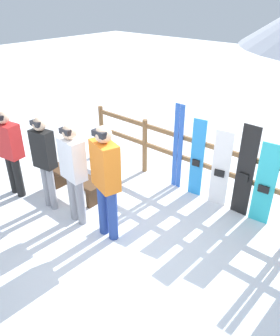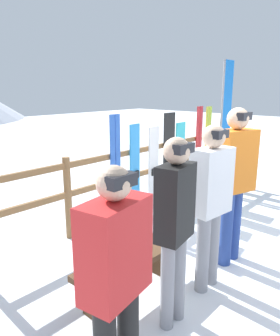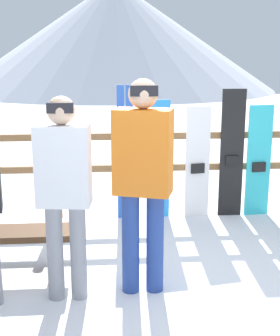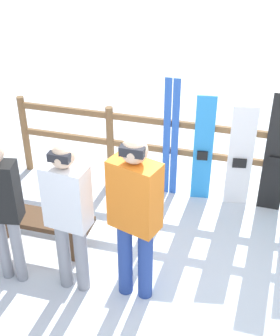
{
  "view_description": "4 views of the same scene",
  "coord_description": "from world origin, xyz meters",
  "px_view_note": "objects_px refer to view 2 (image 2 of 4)",
  "views": [
    {
      "loc": [
        2.61,
        -2.58,
        3.39
      ],
      "look_at": [
        -0.47,
        0.95,
        0.8
      ],
      "focal_mm": 35.0,
      "sensor_mm": 36.0,
      "label": 1
    },
    {
      "loc": [
        -3.73,
        -1.49,
        2.03
      ],
      "look_at": [
        -0.77,
        1.17,
        1.04
      ],
      "focal_mm": 35.0,
      "sensor_mm": 36.0,
      "label": 2
    },
    {
      "loc": [
        -0.68,
        -3.59,
        2.0
      ],
      "look_at": [
        -0.33,
        0.98,
        0.88
      ],
      "focal_mm": 50.0,
      "sensor_mm": 36.0,
      "label": 3
    },
    {
      "loc": [
        0.6,
        -3.2,
        3.67
      ],
      "look_at": [
        -0.64,
        1.26,
        0.78
      ],
      "focal_mm": 50.0,
      "sensor_mm": 36.0,
      "label": 4
    }
  ],
  "objects_px": {
    "ski_pair_red": "(198,148)",
    "ski_pair_yellow": "(207,146)",
    "person_black": "(175,218)",
    "person_red": "(116,274)",
    "ski_pair_blue": "(116,169)",
    "snowboard_white": "(154,167)",
    "snowboard_blue": "(135,170)",
    "rental_flag": "(225,110)",
    "snowboard_black_stripe": "(169,158)",
    "person_orange": "(234,176)",
    "bench": "(132,266)",
    "snowboard_cyan": "(180,160)",
    "person_white": "(211,197)"
  },
  "relations": [
    {
      "from": "ski_pair_yellow",
      "to": "snowboard_black_stripe",
      "type": "bearing_deg",
      "value": -179.86
    },
    {
      "from": "snowboard_blue",
      "to": "snowboard_cyan",
      "type": "bearing_deg",
      "value": -0.0
    },
    {
      "from": "person_black",
      "to": "ski_pair_blue",
      "type": "distance_m",
      "value": 2.36
    },
    {
      "from": "person_red",
      "to": "snowboard_cyan",
      "type": "xyz_separation_m",
      "value": [
        3.74,
        2.15,
        -0.22
      ]
    },
    {
      "from": "person_white",
      "to": "person_black",
      "type": "xyz_separation_m",
      "value": [
        -0.67,
        -0.06,
        -0.0
      ]
    },
    {
      "from": "person_white",
      "to": "snowboard_white",
      "type": "distance_m",
      "value": 2.45
    },
    {
      "from": "person_orange",
      "to": "snowboard_black_stripe",
      "type": "height_order",
      "value": "person_orange"
    },
    {
      "from": "snowboard_black_stripe",
      "to": "person_black",
      "type": "bearing_deg",
      "value": -142.08
    },
    {
      "from": "ski_pair_blue",
      "to": "snowboard_black_stripe",
      "type": "height_order",
      "value": "ski_pair_blue"
    },
    {
      "from": "snowboard_white",
      "to": "rental_flag",
      "type": "distance_m",
      "value": 2.08
    },
    {
      "from": "rental_flag",
      "to": "snowboard_white",
      "type": "bearing_deg",
      "value": 170.98
    },
    {
      "from": "person_white",
      "to": "person_black",
      "type": "height_order",
      "value": "person_white"
    },
    {
      "from": "ski_pair_blue",
      "to": "snowboard_white",
      "type": "relative_size",
      "value": 1.18
    },
    {
      "from": "person_red",
      "to": "ski_pair_red",
      "type": "bearing_deg",
      "value": 26.24
    },
    {
      "from": "bench",
      "to": "person_black",
      "type": "relative_size",
      "value": 0.77
    },
    {
      "from": "snowboard_white",
      "to": "ski_pair_red",
      "type": "distance_m",
      "value": 1.42
    },
    {
      "from": "snowboard_black_stripe",
      "to": "bench",
      "type": "bearing_deg",
      "value": -149.73
    },
    {
      "from": "person_red",
      "to": "rental_flag",
      "type": "xyz_separation_m",
      "value": [
        4.82,
        1.86,
        0.67
      ]
    },
    {
      "from": "person_black",
      "to": "person_red",
      "type": "bearing_deg",
      "value": -169.3
    },
    {
      "from": "person_orange",
      "to": "rental_flag",
      "type": "height_order",
      "value": "rental_flag"
    },
    {
      "from": "person_orange",
      "to": "snowboard_blue",
      "type": "height_order",
      "value": "person_orange"
    },
    {
      "from": "person_black",
      "to": "ski_pair_blue",
      "type": "height_order",
      "value": "person_black"
    },
    {
      "from": "snowboard_blue",
      "to": "snowboard_black_stripe",
      "type": "bearing_deg",
      "value": 0.01
    },
    {
      "from": "ski_pair_red",
      "to": "ski_pair_yellow",
      "type": "bearing_deg",
      "value": 0.0
    },
    {
      "from": "snowboard_white",
      "to": "snowboard_black_stripe",
      "type": "bearing_deg",
      "value": 0.02
    },
    {
      "from": "person_black",
      "to": "ski_pair_blue",
      "type": "xyz_separation_m",
      "value": [
        1.24,
        2.0,
        -0.16
      ]
    },
    {
      "from": "ski_pair_red",
      "to": "person_white",
      "type": "bearing_deg",
      "value": -146.02
    },
    {
      "from": "ski_pair_red",
      "to": "ski_pair_yellow",
      "type": "relative_size",
      "value": 1.01
    },
    {
      "from": "snowboard_cyan",
      "to": "ski_pair_red",
      "type": "bearing_deg",
      "value": 0.31
    },
    {
      "from": "person_orange",
      "to": "ski_pair_blue",
      "type": "bearing_deg",
      "value": 91.91
    },
    {
      "from": "bench",
      "to": "person_white",
      "type": "xyz_separation_m",
      "value": [
        0.62,
        -0.47,
        0.67
      ]
    },
    {
      "from": "person_white",
      "to": "snowboard_cyan",
      "type": "bearing_deg",
      "value": 40.87
    },
    {
      "from": "snowboard_cyan",
      "to": "ski_pair_red",
      "type": "distance_m",
      "value": 0.66
    },
    {
      "from": "person_orange",
      "to": "person_black",
      "type": "xyz_separation_m",
      "value": [
        -1.31,
        -0.13,
        -0.07
      ]
    },
    {
      "from": "person_red",
      "to": "snowboard_blue",
      "type": "height_order",
      "value": "person_red"
    },
    {
      "from": "ski_pair_red",
      "to": "rental_flag",
      "type": "distance_m",
      "value": 0.93
    },
    {
      "from": "person_black",
      "to": "ski_pair_yellow",
      "type": "bearing_deg",
      "value": 27.18
    },
    {
      "from": "person_red",
      "to": "ski_pair_red",
      "type": "height_order",
      "value": "ski_pair_red"
    },
    {
      "from": "ski_pair_blue",
      "to": "person_orange",
      "type": "bearing_deg",
      "value": -88.09
    },
    {
      "from": "snowboard_blue",
      "to": "ski_pair_yellow",
      "type": "bearing_deg",
      "value": 0.09
    },
    {
      "from": "ski_pair_blue",
      "to": "person_black",
      "type": "bearing_deg",
      "value": -121.87
    },
    {
      "from": "snowboard_blue",
      "to": "rental_flag",
      "type": "height_order",
      "value": "rental_flag"
    },
    {
      "from": "ski_pair_blue",
      "to": "rental_flag",
      "type": "xyz_separation_m",
      "value": [
        2.75,
        -0.3,
        0.76
      ]
    },
    {
      "from": "person_black",
      "to": "snowboard_white",
      "type": "height_order",
      "value": "person_black"
    },
    {
      "from": "snowboard_white",
      "to": "person_orange",
      "type": "bearing_deg",
      "value": -114.04
    },
    {
      "from": "person_white",
      "to": "person_orange",
      "type": "relative_size",
      "value": 0.93
    },
    {
      "from": "person_white",
      "to": "person_red",
      "type": "distance_m",
      "value": 1.51
    },
    {
      "from": "bench",
      "to": "snowboard_black_stripe",
      "type": "relative_size",
      "value": 0.8
    },
    {
      "from": "person_orange",
      "to": "ski_pair_yellow",
      "type": "xyz_separation_m",
      "value": [
        2.59,
        1.87,
        -0.23
      ]
    },
    {
      "from": "person_red",
      "to": "ski_pair_blue",
      "type": "bearing_deg",
      "value": 46.21
    }
  ]
}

